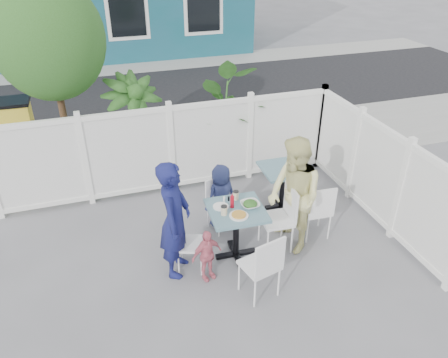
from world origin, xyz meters
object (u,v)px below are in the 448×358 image
object	(u,v)px
chair_left	(185,239)
toddler	(207,255)
spare_table	(283,177)
boy	(221,196)
main_table	(236,220)
chair_near	(264,263)
chair_right	(282,213)
chair_back	(220,200)
woman	(294,196)
utility_cabinet	(15,138)
man	(175,220)

from	to	relation	value
chair_left	toddler	distance (m)	0.39
spare_table	boy	xyz separation A→B (m)	(-1.13, -0.18, -0.05)
spare_table	toddler	world-z (taller)	toddler
main_table	chair_near	bearing A→B (deg)	-86.46
chair_left	toddler	size ratio (longest dim) A/B	1.09
boy	toddler	world-z (taller)	boy
chair_right	toddler	size ratio (longest dim) A/B	1.29
chair_back	toddler	size ratio (longest dim) A/B	1.08
chair_back	woman	bearing A→B (deg)	121.33
chair_left	chair_back	xyz separation A→B (m)	(0.74, 0.78, -0.00)
utility_cabinet	spare_table	world-z (taller)	utility_cabinet
utility_cabinet	spare_table	size ratio (longest dim) A/B	1.83
main_table	chair_right	xyz separation A→B (m)	(0.71, 0.01, -0.04)
man	chair_left	bearing A→B (deg)	-59.94
main_table	chair_left	distance (m)	0.76
main_table	chair_left	size ratio (longest dim) A/B	0.96
utility_cabinet	boy	bearing A→B (deg)	-41.68
toddler	woman	bearing A→B (deg)	-5.32
utility_cabinet	chair_left	distance (m)	4.42
chair_back	boy	bearing A→B (deg)	-160.61
chair_back	boy	world-z (taller)	boy
chair_left	toddler	xyz separation A→B (m)	(0.22, -0.30, -0.10)
utility_cabinet	chair_near	world-z (taller)	utility_cabinet
chair_near	toddler	size ratio (longest dim) A/B	1.24
woman	toddler	bearing A→B (deg)	-83.71
chair_back	spare_table	bearing A→B (deg)	174.17
main_table	toddler	distance (m)	0.66
woman	boy	bearing A→B (deg)	-140.42
main_table	boy	distance (m)	0.79
chair_left	chair_near	xyz separation A→B (m)	(0.80, -0.86, 0.07)
spare_table	chair_right	xyz separation A→B (m)	(-0.45, -0.96, 0.00)
spare_table	chair_back	size ratio (longest dim) A/B	0.90
chair_right	man	bearing A→B (deg)	95.24
spare_table	woman	distance (m)	1.09
chair_right	chair_back	distance (m)	1.04
chair_near	woman	distance (m)	1.20
chair_right	man	world-z (taller)	man
chair_right	spare_table	bearing A→B (deg)	-21.39
chair_right	chair_near	distance (m)	1.10
utility_cabinet	toddler	world-z (taller)	utility_cabinet
main_table	utility_cabinet	bearing A→B (deg)	130.40
utility_cabinet	man	distance (m)	4.36
chair_right	toddler	xyz separation A→B (m)	(-1.23, -0.33, -0.20)
chair_near	man	world-z (taller)	man
chair_right	boy	size ratio (longest dim) A/B	0.94
spare_table	chair_left	bearing A→B (deg)	-152.63
spare_table	chair_near	size ratio (longest dim) A/B	0.78
chair_near	spare_table	bearing A→B (deg)	45.07
utility_cabinet	main_table	world-z (taller)	utility_cabinet
utility_cabinet	main_table	distance (m)	4.84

